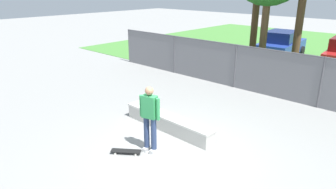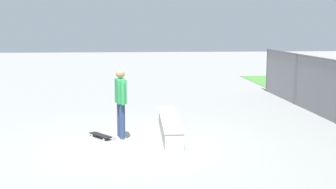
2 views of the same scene
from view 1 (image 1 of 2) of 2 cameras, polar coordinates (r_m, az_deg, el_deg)
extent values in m
plane|color=gray|center=(8.37, 0.51, -10.60)|extent=(80.00, 80.00, 0.00)
cube|color=#B7B5AD|center=(9.49, 0.01, -5.38)|extent=(3.29, 0.52, 0.42)
cube|color=silver|center=(9.39, 0.01, -4.05)|extent=(3.33, 0.56, 0.06)
cube|color=beige|center=(8.34, -2.73, -10.35)|extent=(0.17, 0.28, 0.10)
cube|color=beige|center=(8.45, -4.02, -9.98)|extent=(0.17, 0.28, 0.10)
cylinder|color=navy|center=(8.13, -2.67, -7.26)|extent=(0.15, 0.15, 0.88)
cylinder|color=navy|center=(8.24, -3.98, -6.92)|extent=(0.15, 0.15, 0.88)
cube|color=#2D8C4C|center=(7.88, -3.44, -2.27)|extent=(0.42, 0.30, 0.60)
cylinder|color=#2D8C4C|center=(7.77, -1.87, -2.75)|extent=(0.10, 0.10, 0.58)
cylinder|color=#2D8C4C|center=(8.02, -4.94, -2.08)|extent=(0.10, 0.10, 0.58)
sphere|color=#9E7051|center=(7.73, -3.50, 0.69)|extent=(0.22, 0.22, 0.22)
cube|color=black|center=(8.34, -7.80, -10.32)|extent=(0.76, 0.64, 0.02)
cube|color=#B2B2B7|center=(8.41, -9.62, -10.28)|extent=(0.13, 0.15, 0.02)
cube|color=#B2B2B7|center=(8.29, -5.93, -10.57)|extent=(0.13, 0.15, 0.02)
cylinder|color=silver|center=(8.50, -9.46, -10.20)|extent=(0.06, 0.06, 0.05)
cylinder|color=silver|center=(8.36, -9.76, -10.77)|extent=(0.06, 0.06, 0.05)
cylinder|color=silver|center=(8.38, -5.81, -10.48)|extent=(0.06, 0.06, 0.05)
cylinder|color=silver|center=(8.23, -6.05, -11.07)|extent=(0.06, 0.06, 0.05)
cylinder|color=#4C4C51|center=(18.06, -7.23, 8.95)|extent=(0.07, 0.07, 1.89)
cylinder|color=#4C4C51|center=(15.57, 1.19, 7.42)|extent=(0.07, 0.07, 1.89)
cylinder|color=#4C4C51|center=(13.55, 12.35, 5.14)|extent=(0.07, 0.07, 1.89)
cylinder|color=#4C4C51|center=(12.22, 26.51, 1.95)|extent=(0.07, 0.07, 1.89)
cylinder|color=#4C4C51|center=(12.58, 19.53, 7.66)|extent=(17.54, 0.05, 0.05)
cube|color=slate|center=(12.78, 19.07, 3.65)|extent=(17.54, 0.01, 1.89)
cylinder|color=#513823|center=(15.58, 15.63, 11.07)|extent=(0.32, 0.32, 4.21)
cylinder|color=brown|center=(14.74, 17.21, 9.59)|extent=(0.32, 0.32, 3.77)
cylinder|color=#513823|center=(14.63, 22.90, 10.07)|extent=(0.32, 0.32, 4.37)
cube|color=#233D9E|center=(20.20, 20.21, 8.24)|extent=(2.18, 4.35, 0.70)
cube|color=navy|center=(19.95, 20.29, 10.07)|extent=(1.79, 2.24, 0.64)
cylinder|color=black|center=(21.76, 18.94, 8.17)|extent=(0.28, 0.66, 0.64)
cylinder|color=black|center=(21.26, 23.52, 7.36)|extent=(0.28, 0.66, 0.64)
cylinder|color=black|center=(19.35, 16.33, 7.14)|extent=(0.28, 0.66, 0.64)
cylinder|color=black|center=(18.79, 21.42, 6.23)|extent=(0.28, 0.66, 0.64)
cylinder|color=black|center=(20.51, 28.24, 6.27)|extent=(0.28, 0.66, 0.64)
cylinder|color=black|center=(17.99, 26.69, 4.95)|extent=(0.28, 0.66, 0.64)
camera|label=2|loc=(7.88, 87.32, -9.37)|focal=47.99mm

